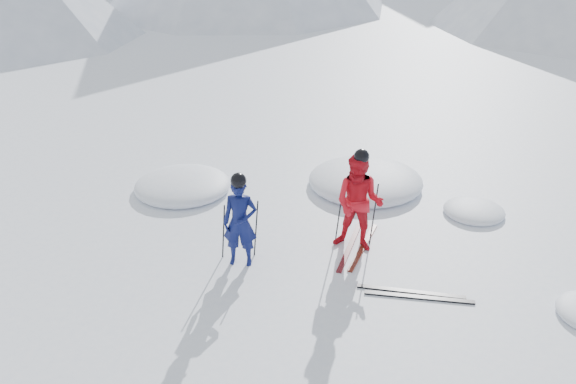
{
  "coord_description": "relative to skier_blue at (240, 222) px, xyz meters",
  "views": [
    {
      "loc": [
        -2.02,
        -8.83,
        5.71
      ],
      "look_at": [
        -1.91,
        0.5,
        1.1
      ],
      "focal_mm": 38.0,
      "sensor_mm": 36.0,
      "label": 1
    }
  ],
  "objects": [
    {
      "name": "pole_red_right",
      "position": [
        2.32,
        0.61,
        -0.19
      ],
      "size": [
        0.12,
        0.08,
        1.19
      ],
      "primitive_type": "cylinder",
      "rotation": [
        -0.05,
        0.08,
        0.0
      ],
      "color": "black",
      "rests_on": "ground"
    },
    {
      "name": "pole_blue_right",
      "position": [
        0.25,
        0.25,
        -0.26
      ],
      "size": [
        0.11,
        0.07,
        1.05
      ],
      "primitive_type": "cylinder",
      "rotation": [
        -0.04,
        0.08,
        0.0
      ],
      "color": "black",
      "rests_on": "ground"
    },
    {
      "name": "ski_loose_b",
      "position": [
        2.83,
        -1.06,
        -0.77
      ],
      "size": [
        1.69,
        0.38,
        0.03
      ],
      "primitive_type": "cube",
      "rotation": [
        0.0,
        0.0,
        1.4
      ],
      "color": "black",
      "rests_on": "ground"
    },
    {
      "name": "ski_worn_left",
      "position": [
        1.9,
        0.46,
        -0.77
      ],
      "size": [
        0.62,
        1.64,
        0.03
      ],
      "primitive_type": "cube",
      "rotation": [
        0.0,
        0.0,
        -0.32
      ],
      "color": "black",
      "rests_on": "ground"
    },
    {
      "name": "ski_worn_right",
      "position": [
        2.14,
        0.46,
        -0.77
      ],
      "size": [
        0.73,
        1.61,
        0.03
      ],
      "primitive_type": "cube",
      "rotation": [
        0.0,
        0.0,
        -0.39
      ],
      "color": "black",
      "rests_on": "ground"
    },
    {
      "name": "pole_blue_left",
      "position": [
        -0.3,
        0.15,
        -0.26
      ],
      "size": [
        0.11,
        0.08,
        1.05
      ],
      "primitive_type": "cylinder",
      "rotation": [
        0.05,
        0.08,
        0.0
      ],
      "color": "black",
      "rests_on": "ground"
    },
    {
      "name": "snow_lumps",
      "position": [
        1.53,
        2.65,
        -0.79
      ],
      "size": [
        8.36,
        6.36,
        0.54
      ],
      "color": "white",
      "rests_on": "ground"
    },
    {
      "name": "ground",
      "position": [
        2.71,
        -0.01,
        -0.79
      ],
      "size": [
        160.0,
        160.0,
        0.0
      ],
      "primitive_type": "plane",
      "color": "white",
      "rests_on": "ground"
    },
    {
      "name": "pole_red_left",
      "position": [
        1.72,
        0.71,
        -0.19
      ],
      "size": [
        0.12,
        0.09,
        1.19
      ],
      "primitive_type": "cylinder",
      "rotation": [
        0.06,
        0.08,
        0.0
      ],
      "color": "black",
      "rests_on": "ground"
    },
    {
      "name": "skier_red",
      "position": [
        2.02,
        0.46,
        0.11
      ],
      "size": [
        1.05,
        0.93,
        1.79
      ],
      "primitive_type": "imported",
      "rotation": [
        0.0,
        0.0,
        -0.35
      ],
      "color": "red",
      "rests_on": "ground"
    },
    {
      "name": "skier_blue",
      "position": [
        0.0,
        0.0,
        0.0
      ],
      "size": [
        0.61,
        0.44,
        1.57
      ],
      "primitive_type": "imported",
      "rotation": [
        0.0,
        0.0,
        -0.11
      ],
      "color": "#0D144E",
      "rests_on": "ground"
    },
    {
      "name": "ski_loose_a",
      "position": [
        2.73,
        -0.91,
        -0.77
      ],
      "size": [
        1.68,
        0.44,
        0.03
      ],
      "primitive_type": "cube",
      "rotation": [
        0.0,
        0.0,
        1.36
      ],
      "color": "black",
      "rests_on": "ground"
    }
  ]
}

